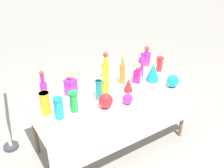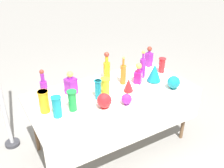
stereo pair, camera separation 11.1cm
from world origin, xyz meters
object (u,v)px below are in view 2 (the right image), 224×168
(tall_bottle_0, at_px, (44,87))
(square_decanter_2, at_px, (149,57))
(square_decanter_0, at_px, (138,74))
(fluted_vase_1, at_px, (154,73))
(tall_bottle_1, at_px, (123,74))
(slender_vase_4, at_px, (105,86))
(slender_vase_5, at_px, (57,106))
(slender_vase_0, at_px, (44,101))
(round_bowl_2, at_px, (174,82))
(tall_bottle_2, at_px, (143,67))
(tall_bottle_3, at_px, (107,69))
(square_decanter_1, at_px, (71,84))
(slender_vase_2, at_px, (98,89))
(slender_vase_3, at_px, (162,65))
(slender_vase_1, at_px, (72,100))
(round_bowl_1, at_px, (127,99))
(round_bowl_0, at_px, (104,101))
(fluted_vase_0, at_px, (128,85))

(tall_bottle_0, relative_size, square_decanter_2, 1.23)
(square_decanter_0, height_order, fluted_vase_1, square_decanter_0)
(tall_bottle_1, distance_m, slender_vase_4, 0.32)
(square_decanter_0, xyz_separation_m, slender_vase_5, (-1.06, -0.17, 0.00))
(slender_vase_0, distance_m, round_bowl_2, 1.44)
(tall_bottle_2, relative_size, slender_vase_4, 1.87)
(tall_bottle_3, bearing_deg, round_bowl_2, -45.37)
(tall_bottle_3, xyz_separation_m, round_bowl_2, (0.56, -0.56, -0.07))
(square_decanter_1, distance_m, slender_vase_5, 0.43)
(slender_vase_2, relative_size, slender_vase_3, 1.14)
(tall_bottle_1, distance_m, tall_bottle_2, 0.30)
(tall_bottle_3, xyz_separation_m, slender_vase_3, (0.73, -0.16, -0.05))
(slender_vase_3, bearing_deg, slender_vase_2, -170.75)
(tall_bottle_1, relative_size, slender_vase_0, 1.50)
(slender_vase_1, height_order, slender_vase_5, same)
(tall_bottle_3, height_order, slender_vase_4, tall_bottle_3)
(square_decanter_0, relative_size, slender_vase_5, 1.19)
(round_bowl_1, bearing_deg, square_decanter_2, 39.77)
(slender_vase_4, xyz_separation_m, round_bowl_0, (-0.14, -0.24, -0.02))
(tall_bottle_0, relative_size, square_decanter_1, 1.26)
(slender_vase_0, bearing_deg, square_decanter_0, 1.69)
(tall_bottle_2, height_order, slender_vase_0, tall_bottle_2)
(tall_bottle_3, xyz_separation_m, round_bowl_1, (-0.09, -0.57, -0.09))
(tall_bottle_2, height_order, round_bowl_2, tall_bottle_2)
(slender_vase_0, height_order, slender_vase_2, slender_vase_0)
(tall_bottle_1, relative_size, slender_vase_4, 1.82)
(square_decanter_2, xyz_separation_m, slender_vase_3, (0.03, -0.24, -0.02))
(slender_vase_1, relative_size, slender_vase_2, 0.98)
(round_bowl_1, bearing_deg, square_decanter_0, 40.94)
(slender_vase_1, bearing_deg, square_decanter_0, 9.04)
(tall_bottle_0, height_order, square_decanter_2, tall_bottle_0)
(tall_bottle_1, relative_size, square_decanter_1, 1.27)
(tall_bottle_0, xyz_separation_m, slender_vase_0, (-0.08, -0.25, -0.01))
(square_decanter_1, xyz_separation_m, round_bowl_2, (1.05, -0.49, -0.03))
(round_bowl_1, bearing_deg, fluted_vase_0, 52.50)
(tall_bottle_0, xyz_separation_m, slender_vase_1, (0.17, -0.35, -0.02))
(tall_bottle_3, height_order, slender_vase_0, tall_bottle_3)
(slender_vase_1, distance_m, slender_vase_5, 0.17)
(square_decanter_0, height_order, square_decanter_1, square_decanter_1)
(tall_bottle_1, xyz_separation_m, tall_bottle_3, (-0.12, 0.17, 0.02))
(slender_vase_0, xyz_separation_m, slender_vase_1, (0.25, -0.11, -0.01))
(tall_bottle_2, relative_size, slender_vase_5, 1.65)
(fluted_vase_1, bearing_deg, round_bowl_1, -155.19)
(fluted_vase_1, height_order, round_bowl_1, fluted_vase_1)
(tall_bottle_0, xyz_separation_m, round_bowl_2, (1.34, -0.53, -0.06))
(slender_vase_0, distance_m, slender_vase_2, 0.57)
(square_decanter_1, distance_m, slender_vase_1, 0.33)
(tall_bottle_0, relative_size, slender_vase_4, 1.79)
(tall_bottle_0, bearing_deg, square_decanter_2, 4.54)
(tall_bottle_3, bearing_deg, square_decanter_0, -40.12)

